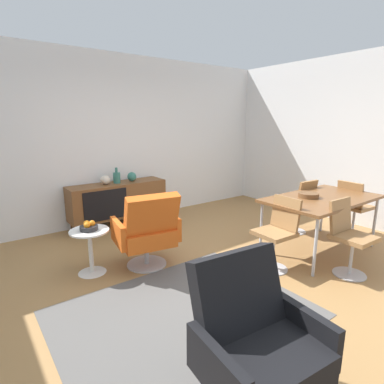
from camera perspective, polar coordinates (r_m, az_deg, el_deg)
ground_plane at (r=3.64m, az=3.32°, el=-15.22°), size 8.32×8.32×0.00m
wall_back at (r=5.47m, az=-14.46°, el=9.22°), size 6.80×0.12×2.80m
wall_right at (r=5.83m, az=28.73°, el=8.26°), size 0.12×5.60×2.80m
sideboard at (r=5.31m, az=-13.49°, el=-1.36°), size 1.60×0.45×0.72m
vase_cobalt at (r=5.34m, az=-11.04°, el=2.80°), size 0.15×0.15×0.16m
vase_sculptural_dark at (r=5.23m, az=-13.72°, el=2.63°), size 0.12×0.12×0.26m
vase_ceramic_small at (r=5.16m, az=-15.69°, el=2.15°), size 0.16×0.16×0.15m
dining_table at (r=4.42m, az=22.84°, el=-1.42°), size 1.60×0.90×0.74m
wooden_bowl_on_table at (r=4.33m, az=20.68°, el=-0.55°), size 0.26×0.26×0.06m
dining_chair_near_window at (r=3.77m, az=15.56°, el=-6.88°), size 0.44×0.42×0.86m
dining_chair_front_left at (r=3.94m, az=26.92°, el=-6.99°), size 0.41×0.44×0.86m
dining_chair_back_right at (r=5.05m, az=19.21°, el=-2.10°), size 0.43×0.45×0.86m
dining_chair_far_end at (r=5.25m, az=27.58°, el=-2.32°), size 0.45×0.43×0.86m
lounge_chair_red at (r=3.69m, az=-8.22°, el=-6.98°), size 0.79×0.74×0.95m
armchair_black_shell at (r=2.04m, az=11.59°, el=-25.17°), size 0.77×0.71×0.95m
side_table_round at (r=3.76m, az=-18.23°, el=-9.52°), size 0.44×0.44×0.52m
fruit_bowl at (r=3.68m, az=-18.50°, el=-6.07°), size 0.20×0.20×0.11m
area_rug at (r=3.04m, az=-1.51°, el=-21.44°), size 2.20×1.70×0.01m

